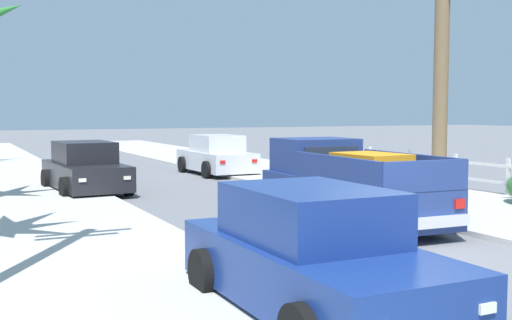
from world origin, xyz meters
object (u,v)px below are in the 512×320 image
(pickup_truck, at_px, (346,186))
(car_left_near, at_px, (85,169))
(car_left_mid, at_px, (313,256))
(car_right_near, at_px, (216,156))

(pickup_truck, distance_m, car_left_near, 8.80)
(car_left_near, xyz_separation_m, car_left_mid, (0.18, -12.88, 0.00))
(car_right_near, distance_m, car_left_mid, 17.17)
(car_left_near, height_order, car_right_near, same)
(pickup_truck, relative_size, car_right_near, 1.24)
(pickup_truck, xyz_separation_m, car_left_near, (-4.15, 7.76, -0.10))
(pickup_truck, xyz_separation_m, car_left_mid, (-3.96, -5.12, -0.10))
(car_left_near, bearing_deg, car_left_mid, -89.19)
(pickup_truck, height_order, car_left_near, pickup_truck)
(car_right_near, bearing_deg, car_left_near, -149.09)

